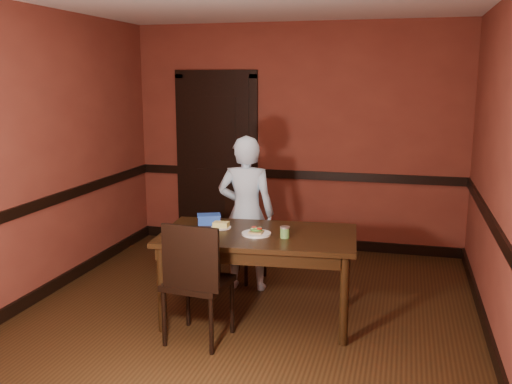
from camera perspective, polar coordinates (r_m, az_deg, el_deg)
The scene contains 21 objects.
floor at distance 5.10m, azimuth -1.03°, elevation -12.42°, with size 4.00×4.50×0.01m, color black.
wall_back at distance 6.89m, azimuth 4.04°, elevation 5.45°, with size 4.00×0.02×2.70m, color maroon.
wall_front at distance 2.67m, azimuth -14.39°, elevation -4.28°, with size 4.00×0.02×2.70m, color maroon.
wall_left at distance 5.60m, azimuth -21.22°, elevation 3.35°, with size 0.02×4.50×2.70m, color maroon.
wall_right at distance 4.60m, azimuth 23.65°, elevation 1.59°, with size 0.02×4.50×2.70m, color maroon.
dado_back at distance 6.94m, azimuth 3.97°, elevation 1.74°, with size 4.00×0.03×0.10m, color black.
dado_left at distance 5.67m, azimuth -20.77°, elevation -1.16°, with size 0.03×4.50×0.10m, color black.
dado_right at distance 4.69m, azimuth 23.03°, elevation -3.82°, with size 0.03×4.50×0.10m, color black.
baseboard_back at distance 7.13m, azimuth 3.87°, elevation -4.93°, with size 4.00×0.03×0.12m, color black.
baseboard_left at distance 5.89m, azimuth -20.19°, elevation -9.16°, with size 0.03×4.50×0.12m, color black.
baseboard_right at distance 4.96m, azimuth 22.27°, elevation -13.24°, with size 0.03×4.50×0.12m, color black.
door at distance 7.15m, azimuth -3.96°, elevation 3.57°, with size 1.05×0.07×2.20m.
dining_table at distance 4.94m, azimuth 0.24°, elevation -8.42°, with size 1.63×0.92×0.77m, color black.
chair_far at distance 5.90m, azimuth -1.42°, elevation -4.59°, with size 0.40×0.40×0.87m, color black, non-canonical shape.
chair_near at distance 4.55m, azimuth -5.80°, elevation -8.76°, with size 0.46×0.46×0.99m, color black, non-canonical shape.
person at distance 5.55m, azimuth -0.99°, elevation -2.15°, with size 0.55×0.36×1.52m, color #AED1E8.
sandwich_plate at distance 4.77m, azimuth 0.03°, elevation -4.08°, with size 0.25×0.25×0.06m.
sauce_jar at distance 4.68m, azimuth 2.91°, elevation -4.02°, with size 0.08×0.08×0.10m.
cheese_saucer at distance 4.99m, azimuth -3.51°, elevation -3.38°, with size 0.18×0.18×0.05m.
food_tub at distance 5.13m, azimuth -4.73°, elevation -2.72°, with size 0.24×0.21×0.09m.
wrapped_veg at distance 4.69m, azimuth -5.55°, elevation -4.18°, with size 0.08×0.08×0.27m, color #123B18.
Camera 1 is at (1.27, -4.49, 2.05)m, focal length 40.00 mm.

